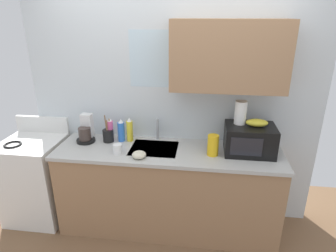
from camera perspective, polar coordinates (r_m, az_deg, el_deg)
name	(u,v)px	position (r m, az deg, el deg)	size (l,w,h in m)	color
kitchen_wall_assembly	(183,95)	(2.94, 2.94, 6.03)	(2.98, 0.42, 2.50)	silver
counter_unit	(168,188)	(3.05, -0.05, -12.19)	(2.21, 0.63, 0.90)	#9E7551
sink_faucet	(158,129)	(3.02, -2.07, -0.65)	(0.03, 0.03, 0.23)	#B2B5BA
stove_range	(37,179)	(3.52, -24.43, -9.41)	(0.60, 0.60, 1.08)	white
microwave	(249,139)	(2.83, 15.74, -2.56)	(0.46, 0.35, 0.27)	black
banana_bunch	(257,123)	(2.78, 17.11, 0.63)	(0.20, 0.11, 0.07)	gold
paper_towel_roll	(240,113)	(2.78, 14.08, 2.58)	(0.11, 0.11, 0.22)	white
coffee_maker	(86,131)	(3.11, -15.81, -1.02)	(0.19, 0.21, 0.28)	black
dish_soap_bottle_yellow	(130,130)	(3.01, -7.55, -0.79)	(0.07, 0.07, 0.25)	yellow
dish_soap_bottle_blue	(121,131)	(3.02, -9.19, -0.94)	(0.07, 0.07, 0.24)	blue
dish_soap_bottle_pink	(110,130)	(3.04, -11.31, -0.77)	(0.06, 0.06, 0.25)	#E55999
cereal_canister	(213,145)	(2.72, 8.84, -3.76)	(0.10, 0.10, 0.20)	gold
mug_white	(118,149)	(2.78, -9.89, -4.48)	(0.08, 0.08, 0.10)	white
utensil_crock	(108,135)	(3.05, -11.68, -1.78)	(0.11, 0.11, 0.29)	black
small_bowl	(139,155)	(2.68, -5.72, -5.64)	(0.13, 0.13, 0.07)	beige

